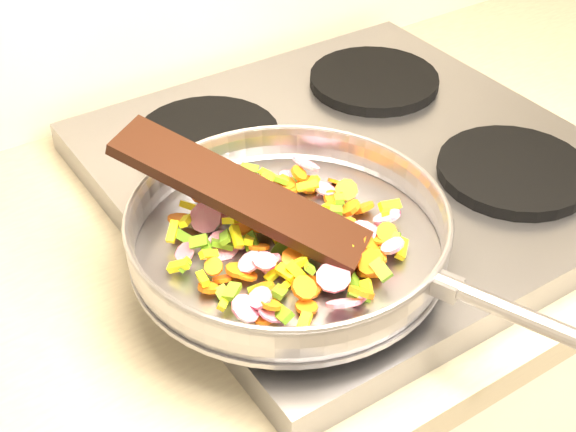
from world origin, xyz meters
TOP-DOWN VIEW (x-y plane):
  - cooktop at (-0.70, 1.67)m, footprint 0.60×0.60m
  - grate_fl at (-0.84, 1.52)m, footprint 0.19×0.19m
  - grate_fr at (-0.56, 1.52)m, footprint 0.19×0.19m
  - grate_bl at (-0.84, 1.81)m, footprint 0.19×0.19m
  - grate_br at (-0.56, 1.81)m, footprint 0.19×0.19m
  - saute_pan at (-0.88, 1.55)m, footprint 0.38×0.53m
  - vegetable_heap at (-0.88, 1.55)m, footprint 0.26×0.28m
  - wooden_spatula at (-0.92, 1.59)m, footprint 0.21×0.27m

SIDE VIEW (x-z plane):
  - cooktop at x=-0.70m, z-range 0.90..0.94m
  - grate_fl at x=-0.84m, z-range 0.94..0.96m
  - grate_fr at x=-0.56m, z-range 0.94..0.96m
  - grate_bl at x=-0.84m, z-range 0.94..0.96m
  - grate_br at x=-0.56m, z-range 0.94..0.96m
  - vegetable_heap at x=-0.88m, z-range 0.95..1.00m
  - saute_pan at x=-0.88m, z-range 0.96..1.01m
  - wooden_spatula at x=-0.92m, z-range 0.97..1.07m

